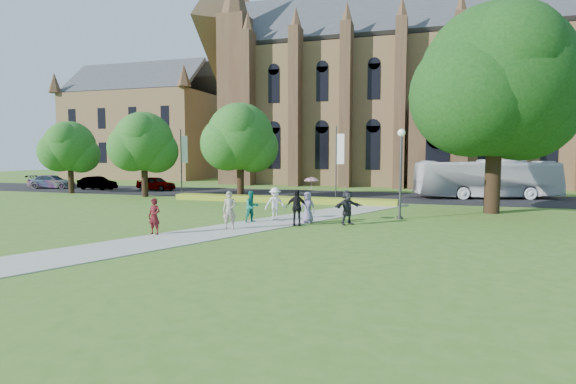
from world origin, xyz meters
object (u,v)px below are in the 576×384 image
(pedestrian_0, at_px, (154,216))
(car_2, at_px, (52,182))
(car_0, at_px, (156,183))
(car_1, at_px, (97,183))
(streetlamp, at_px, (401,163))
(tour_coach, at_px, (486,179))
(large_tree, at_px, (496,81))

(pedestrian_0, bearing_deg, car_2, 144.93)
(car_0, height_order, car_1, car_0)
(car_0, relative_size, car_1, 1.00)
(streetlamp, xyz_separation_m, car_0, (-25.60, 13.87, -2.55))
(car_2, relative_size, pedestrian_0, 2.96)
(streetlamp, bearing_deg, tour_coach, 66.79)
(car_0, relative_size, car_2, 0.84)
(large_tree, distance_m, car_2, 45.00)
(car_2, bearing_deg, car_1, -105.64)
(large_tree, bearing_deg, car_0, 163.23)
(large_tree, height_order, tour_coach, large_tree)
(streetlamp, bearing_deg, car_1, 158.41)
(tour_coach, height_order, pedestrian_0, tour_coach)
(streetlamp, xyz_separation_m, car_2, (-38.07, 12.76, -2.55))
(streetlamp, height_order, car_0, streetlamp)
(tour_coach, bearing_deg, car_1, 78.26)
(streetlamp, xyz_separation_m, pedestrian_0, (-10.69, -8.76, -2.41))
(large_tree, distance_m, pedestrian_0, 22.23)
(car_0, bearing_deg, car_1, 108.13)
(large_tree, xyz_separation_m, tour_coach, (0.82, 10.24, -6.69))
(car_1, relative_size, pedestrian_0, 2.49)
(car_0, distance_m, pedestrian_0, 27.10)
(large_tree, relative_size, pedestrian_0, 7.77)
(streetlamp, distance_m, pedestrian_0, 14.03)
(tour_coach, height_order, car_0, tour_coach)
(large_tree, relative_size, tour_coach, 1.11)
(car_2, height_order, pedestrian_0, pedestrian_0)
(streetlamp, relative_size, car_0, 1.24)
(car_1, distance_m, car_2, 6.11)
(car_1, height_order, pedestrian_0, pedestrian_0)
(car_1, bearing_deg, car_2, 92.00)
(streetlamp, bearing_deg, car_2, 161.47)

